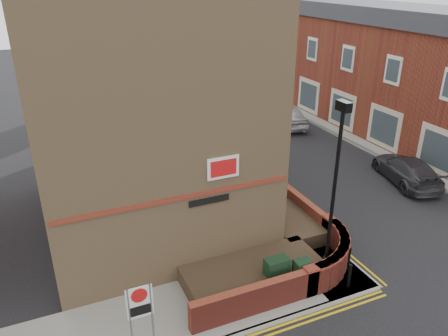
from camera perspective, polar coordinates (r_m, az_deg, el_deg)
The scene contains 25 objects.
ground at distance 14.76m, azimuth 10.40°, elevation -18.21°, with size 120.00×120.00×0.00m, color black.
pavement_corner at distance 14.54m, azimuth -5.31°, elevation -18.31°, with size 13.00×3.00×0.12m, color gray.
pavement_main at distance 27.99m, azimuth -4.15°, elevation 3.70°, with size 2.00×32.00×0.12m, color gray.
pavement_far at distance 30.88m, azimuth 17.51°, elevation 4.61°, with size 4.00×40.00×0.12m, color gray.
kerb_main_near at distance 28.31m, azimuth -2.24°, elevation 4.00°, with size 0.15×32.00×0.12m, color gray.
kerb_main_far at distance 29.65m, azimuth 14.54°, elevation 4.17°, with size 0.15×40.00×0.12m, color gray.
yellow_lines_main at distance 28.42m, azimuth -1.77°, elevation 3.96°, with size 0.28×32.00×0.01m, color gold.
corner_building at distance 17.56m, azimuth -10.97°, elevation 11.87°, with size 8.95×10.40×13.60m.
garden_wall at distance 16.37m, azimuth 5.52°, elevation -12.95°, with size 6.80×6.00×1.20m, color maroon, non-canonical shape.
lamppost at distance 14.46m, azimuth 14.12°, elevation -3.37°, with size 0.25×0.50×6.30m.
utility_cabinet_large at distance 14.99m, azimuth 6.85°, elevation -13.56°, with size 0.80×0.45×1.20m, color black.
utility_cabinet_small at distance 15.18m, azimuth 10.11°, elevation -13.50°, with size 0.55×0.40×1.10m, color black.
bollard_near at distance 15.63m, azimuth 16.05°, elevation -13.36°, with size 0.11×0.11×0.90m, color black.
bollard_far at distance 16.44m, azimuth 15.97°, elevation -11.27°, with size 0.11×0.11×0.90m, color black.
zone_sign at distance 12.50m, azimuth -10.89°, elevation -17.45°, with size 0.72×0.07×2.20m.
far_terrace at distance 33.80m, azimuth 15.96°, elevation 13.46°, with size 5.40×30.40×8.00m.
far_terrace_cream at distance 51.63m, azimuth 0.76°, elevation 17.82°, with size 5.40×12.40×8.00m.
tree_near at distance 24.92m, azimuth -2.93°, elevation 12.29°, with size 3.64×3.65×6.70m.
tree_mid at distance 32.33m, azimuth -8.20°, elevation 15.74°, with size 4.03×4.03×7.42m.
tree_far at distance 40.06m, azimuth -11.47°, elevation 16.73°, with size 3.81×3.81×7.00m.
traffic_light_assembly at distance 35.66m, azimuth -8.68°, elevation 12.56°, with size 0.20×0.16×4.20m.
silver_car_near at distance 26.39m, azimuth 0.70°, elevation 4.05°, with size 1.57×4.49×1.48m, color #B6BABF.
red_car_main at distance 28.94m, azimuth -1.65°, elevation 5.57°, with size 1.95×4.24×1.18m, color maroon.
grey_car_far at distance 24.03m, azimuth 22.75°, elevation -0.22°, with size 1.88×4.63×1.34m, color #2E2D32.
silver_car_far at distance 30.85m, azimuth 8.05°, elevation 6.93°, with size 1.86×4.62×1.57m, color #B5B9BE.
Camera 1 is at (-6.58, -8.77, 9.88)m, focal length 35.00 mm.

